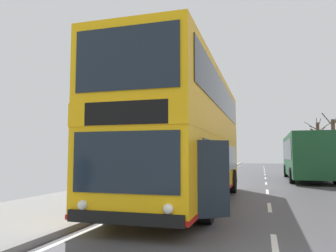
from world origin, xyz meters
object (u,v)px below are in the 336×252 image
Objects in this scene: background_bus_far_lane at (306,156)px; bare_tree_far_00 at (319,144)px; bare_tree_far_02 at (334,143)px; double_decker_bus_main at (188,135)px.

bare_tree_far_00 is at bearing 78.80° from background_bus_far_lane.
background_bus_far_lane is 1.91× the size of bare_tree_far_02.
background_bus_far_lane is at bearing -116.91° from bare_tree_far_02.
double_decker_bus_main is 1.93× the size of bare_tree_far_00.
double_decker_bus_main is at bearing -114.21° from bare_tree_far_02.
background_bus_far_lane is at bearing -101.20° from bare_tree_far_00.
background_bus_far_lane is at bearing 66.98° from double_decker_bus_main.
bare_tree_far_00 is 12.07m from bare_tree_far_02.
double_decker_bus_main is 2.07× the size of bare_tree_far_02.
bare_tree_far_00 is 1.07× the size of bare_tree_far_02.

